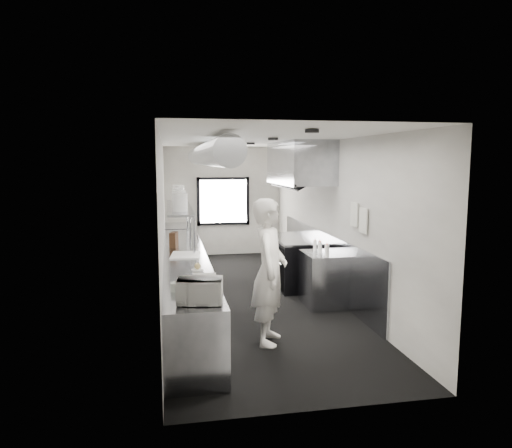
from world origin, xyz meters
name	(u,v)px	position (x,y,z in m)	size (l,w,h in m)	color
floor	(249,297)	(0.00, 0.00, 0.00)	(3.00, 8.00, 0.01)	black
ceiling	(249,140)	(0.00, 0.00, 2.80)	(3.00, 8.00, 0.01)	white
wall_back	(223,201)	(0.00, 4.00, 1.40)	(3.00, 0.02, 2.80)	beige
wall_front	(321,271)	(0.00, -4.00, 1.40)	(3.00, 0.02, 2.80)	beige
wall_left	(163,222)	(-1.50, 0.00, 1.40)	(0.02, 8.00, 2.80)	beige
wall_right	(330,218)	(1.50, 0.00, 1.40)	(0.02, 8.00, 2.80)	beige
wall_cladding	(323,260)	(1.48, 0.30, 0.55)	(0.03, 5.50, 1.10)	gray
hvac_duct	(207,154)	(-0.70, 0.40, 2.55)	(0.40, 0.40, 6.40)	#909498
service_window	(223,201)	(0.00, 3.96, 1.40)	(1.36, 0.05, 1.25)	white
exhaust_hood	(299,163)	(1.10, 0.70, 2.39)	(0.81, 2.20, 0.88)	gray
prep_counter	(186,282)	(-1.15, -0.50, 0.45)	(0.70, 6.00, 0.90)	gray
pass_shelf	(180,208)	(-1.19, 1.00, 1.54)	(0.45, 3.00, 0.68)	gray
range	(295,261)	(1.04, 0.70, 0.47)	(0.88, 1.60, 0.94)	black
bottle_station	(323,279)	(1.15, -0.70, 0.45)	(0.65, 0.80, 0.90)	gray
far_work_table	(180,244)	(-1.15, 3.20, 0.45)	(0.70, 1.20, 0.90)	gray
notice_sheet_a	(354,215)	(1.47, -1.20, 1.60)	(0.02, 0.28, 0.38)	silver
notice_sheet_b	(363,220)	(1.47, -1.55, 1.55)	(0.02, 0.28, 0.38)	silver
line_cook	(270,271)	(-0.10, -2.16, 0.98)	(0.71, 0.47, 1.95)	white
microwave	(200,291)	(-1.09, -3.16, 1.03)	(0.45, 0.34, 0.27)	white
deli_tub_a	(178,287)	(-1.31, -2.60, 0.95)	(0.13, 0.13, 0.09)	#ADB8A9
deli_tub_b	(177,287)	(-1.33, -2.63, 0.95)	(0.15, 0.15, 0.11)	#ADB8A9
newspaper	(204,277)	(-0.96, -2.00, 0.91)	(0.32, 0.40, 0.01)	white
small_plate	(198,270)	(-1.02, -1.59, 0.91)	(0.17, 0.17, 0.01)	white
pastry	(198,266)	(-1.02, -1.59, 0.96)	(0.09, 0.09, 0.09)	tan
cutting_board	(186,255)	(-1.15, -0.50, 0.91)	(0.46, 0.61, 0.02)	white
knife_block	(174,240)	(-1.32, 0.32, 1.03)	(0.11, 0.25, 0.27)	#4F2F1C
plate_stack_a	(180,202)	(-1.21, 0.10, 1.73)	(0.27, 0.27, 0.31)	white
plate_stack_b	(179,199)	(-1.21, 0.58, 1.74)	(0.26, 0.26, 0.33)	white
plate_stack_c	(178,197)	(-1.21, 1.26, 1.74)	(0.23, 0.23, 0.33)	white
plate_stack_d	(179,194)	(-1.19, 1.72, 1.76)	(0.24, 0.24, 0.37)	white
squeeze_bottle_a	(327,251)	(1.10, -1.02, 1.00)	(0.07, 0.07, 0.20)	white
squeeze_bottle_b	(326,250)	(1.14, -0.87, 0.98)	(0.05, 0.05, 0.16)	white
squeeze_bottle_c	(320,248)	(1.09, -0.69, 0.99)	(0.06, 0.06, 0.19)	white
squeeze_bottle_d	(320,246)	(1.13, -0.53, 0.99)	(0.06, 0.06, 0.17)	white
squeeze_bottle_e	(315,245)	(1.07, -0.45, 0.99)	(0.06, 0.06, 0.18)	white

